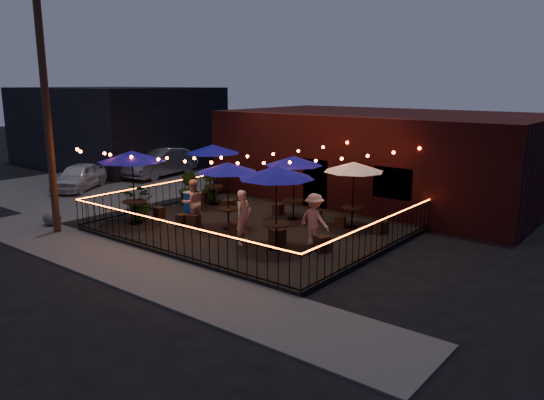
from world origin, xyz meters
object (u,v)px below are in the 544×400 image
at_px(utility_pole, 48,121).
at_px(cooler, 192,202).
at_px(cafe_table_3, 294,162).
at_px(boulder, 52,218).
at_px(cafe_table_0, 132,157).
at_px(cafe_table_4, 276,174).
at_px(cafe_table_5, 354,168).
at_px(cafe_table_2, 227,168).
at_px(cafe_table_1, 213,150).

distance_m(utility_pole, cooler, 6.22).
xyz_separation_m(cafe_table_3, boulder, (-6.82, -6.10, -2.07)).
xyz_separation_m(utility_pole, cafe_table_0, (1.60, 2.24, -1.35)).
height_order(cafe_table_0, cafe_table_4, cafe_table_0).
xyz_separation_m(cafe_table_3, cafe_table_4, (1.83, -3.39, 0.19)).
xyz_separation_m(utility_pole, cooler, (1.96, 4.80, -3.43)).
bearing_deg(cafe_table_5, cooler, -161.79).
bearing_deg(cafe_table_2, cafe_table_5, 41.43).
bearing_deg(cafe_table_0, cafe_table_5, 34.90).
height_order(cafe_table_0, cafe_table_1, cafe_table_0).
bearing_deg(cafe_table_3, utility_pole, -132.23).
height_order(cafe_table_0, cafe_table_3, cafe_table_0).
height_order(cafe_table_3, cooler, cafe_table_3).
distance_m(utility_pole, cafe_table_4, 8.39).
bearing_deg(cafe_table_2, cafe_table_4, -16.14).
distance_m(cafe_table_4, cafe_table_5, 3.85).
relative_size(cooler, boulder, 1.01).
height_order(cafe_table_2, cafe_table_4, cafe_table_4).
height_order(cafe_table_2, cafe_table_3, cafe_table_3).
bearing_deg(cafe_table_3, cafe_table_2, -111.50).
relative_size(cafe_table_2, boulder, 3.45).
relative_size(cafe_table_5, boulder, 2.93).
bearing_deg(cafe_table_5, cafe_table_2, -138.57).
relative_size(utility_pole, cafe_table_0, 2.92).
height_order(cafe_table_3, cafe_table_4, cafe_table_4).
bearing_deg(cafe_table_1, cooler, -79.04).
bearing_deg(cafe_table_3, cooler, -157.04).
distance_m(cooler, boulder, 5.33).
relative_size(cafe_table_1, boulder, 3.49).
bearing_deg(cafe_table_2, cooler, 162.28).
height_order(cafe_table_2, cafe_table_5, cafe_table_2).
bearing_deg(cafe_table_2, cafe_table_1, 142.18).
xyz_separation_m(cafe_table_1, cafe_table_4, (6.02, -3.29, 0.06)).
distance_m(cafe_table_3, cafe_table_4, 3.86).
relative_size(cafe_table_0, cafe_table_3, 1.02).
xyz_separation_m(cafe_table_2, cafe_table_5, (3.38, 2.98, -0.01)).
bearing_deg(cafe_table_2, boulder, -148.73).
relative_size(cafe_table_2, cafe_table_3, 1.05).
xyz_separation_m(cafe_table_0, cafe_table_4, (6.08, 0.82, -0.07)).
height_order(cafe_table_0, boulder, cafe_table_0).
bearing_deg(boulder, cafe_table_1, 66.37).
relative_size(cafe_table_3, cooler, 3.27).
xyz_separation_m(utility_pole, cafe_table_4, (7.68, 3.06, -1.42)).
xyz_separation_m(cafe_table_1, cafe_table_5, (6.56, 0.51, -0.18)).
distance_m(cafe_table_0, cooler, 3.32).
relative_size(cafe_table_3, boulder, 3.29).
bearing_deg(cafe_table_1, cafe_table_5, 4.44).
height_order(cafe_table_2, boulder, cafe_table_2).
relative_size(utility_pole, boulder, 9.76).
relative_size(utility_pole, cooler, 9.71).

